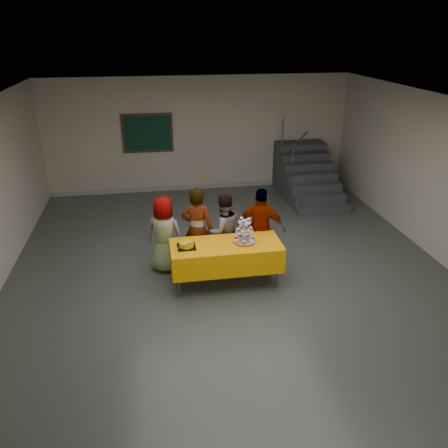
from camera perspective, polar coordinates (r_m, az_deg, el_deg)
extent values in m
plane|color=#4C514C|center=(7.74, 1.44, -7.78)|extent=(10.00, 10.00, 0.00)
cube|color=#C1B39B|center=(11.78, -3.23, 11.57)|extent=(8.00, 0.04, 3.00)
cube|color=silver|center=(6.64, 1.72, 14.68)|extent=(8.00, 10.00, 0.04)
cube|color=#999999|center=(12.17, -3.06, 4.92)|extent=(7.90, 0.03, 0.12)
cylinder|color=#595960|center=(7.24, -5.96, -7.00)|extent=(0.04, 0.04, 0.73)
cylinder|color=#595960|center=(7.50, 7.01, -5.86)|extent=(0.04, 0.04, 0.73)
cylinder|color=#595960|center=(7.74, -6.28, -4.78)|extent=(0.04, 0.04, 0.73)
cylinder|color=#595960|center=(7.98, 5.86, -3.79)|extent=(0.04, 0.04, 0.73)
cube|color=#595960|center=(7.39, 0.26, -2.82)|extent=(1.80, 0.70, 0.02)
cube|color=#FE9E05|center=(7.48, 0.26, -4.12)|extent=(1.88, 0.78, 0.44)
cylinder|color=silver|center=(7.45, 2.67, -2.31)|extent=(0.18, 0.18, 0.01)
cylinder|color=silver|center=(7.36, 2.70, -0.88)|extent=(0.02, 0.02, 0.42)
cylinder|color=silver|center=(7.44, 2.67, -2.13)|extent=(0.38, 0.38, 0.01)
cylinder|color=silver|center=(7.36, 2.69, -0.95)|extent=(0.30, 0.30, 0.01)
cylinder|color=silver|center=(7.29, 2.72, 0.26)|extent=(0.22, 0.22, 0.01)
cube|color=black|center=(7.29, -4.93, -2.96)|extent=(0.30, 0.30, 0.02)
cylinder|color=#E8BF00|center=(7.27, -4.94, -2.65)|extent=(0.25, 0.25, 0.07)
ellipsoid|color=#E8BF00|center=(7.26, -4.95, -2.40)|extent=(0.25, 0.25, 0.05)
ellipsoid|color=white|center=(7.22, -4.57, -2.38)|extent=(0.08, 0.08, 0.02)
cube|color=silver|center=(7.13, -5.02, -2.76)|extent=(0.30, 0.16, 0.04)
imported|color=slate|center=(7.91, -7.79, -1.36)|extent=(0.81, 0.68, 1.42)
imported|color=#5C5B65|center=(7.84, -3.53, -0.74)|extent=(0.67, 0.55, 1.59)
imported|color=slate|center=(7.98, -0.09, -0.89)|extent=(0.79, 0.68, 1.42)
imported|color=slate|center=(7.98, 4.86, -0.55)|extent=(0.97, 0.68, 1.53)
cube|color=#424447|center=(10.78, 12.82, 1.85)|extent=(1.30, 0.30, 0.18)
cube|color=#424447|center=(11.00, 12.29, 2.88)|extent=(1.30, 0.30, 0.36)
cube|color=#424447|center=(11.23, 11.79, 3.87)|extent=(1.30, 0.30, 0.54)
cube|color=#424447|center=(11.46, 11.30, 4.81)|extent=(1.30, 0.30, 0.72)
cube|color=#424447|center=(11.70, 10.83, 5.72)|extent=(1.30, 0.30, 0.90)
cube|color=#424447|center=(11.94, 10.38, 6.59)|extent=(1.30, 0.30, 1.08)
cube|color=#424447|center=(12.18, 9.95, 7.43)|extent=(1.30, 0.30, 1.26)
cube|color=#424447|center=(12.45, 9.50, 7.84)|extent=(1.30, 0.30, 1.26)
cylinder|color=#595960|center=(10.40, 10.03, 3.38)|extent=(0.04, 0.04, 0.90)
cylinder|color=#595960|center=(10.94, 8.87, 7.52)|extent=(0.04, 0.04, 0.90)
cylinder|color=#595960|center=(11.63, 7.66, 11.37)|extent=(0.04, 0.04, 0.90)
cylinder|color=#595960|center=(10.86, 8.94, 9.87)|extent=(0.04, 1.85, 1.20)
cube|color=#472B16|center=(11.66, -9.96, 11.61)|extent=(1.30, 0.04, 1.00)
cube|color=#113723|center=(11.63, -9.95, 11.58)|extent=(1.18, 0.02, 0.88)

